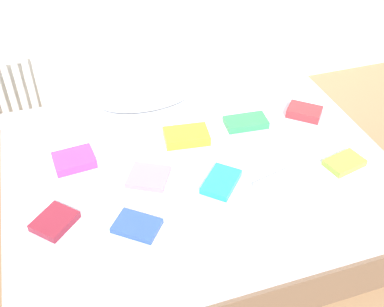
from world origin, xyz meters
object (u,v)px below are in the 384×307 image
at_px(textbook_blue, 137,226).
at_px(textbook_white, 279,185).
at_px(textbook_green, 246,122).
at_px(textbook_maroon, 55,221).
at_px(pillow, 146,95).
at_px(textbook_orange, 187,136).
at_px(textbook_pink, 149,177).
at_px(textbook_purple, 74,160).
at_px(textbook_lime, 344,163).
at_px(bed, 195,190).
at_px(textbook_teal, 221,182).
at_px(textbook_red, 304,112).

distance_m(textbook_blue, textbook_white, 0.72).
distance_m(textbook_green, textbook_maroon, 1.19).
height_order(pillow, textbook_orange, pillow).
xyz_separation_m(textbook_pink, textbook_maroon, (-0.47, -0.16, 0.00)).
xyz_separation_m(textbook_blue, textbook_green, (0.77, 0.57, 0.01)).
bearing_deg(textbook_blue, textbook_white, 41.02).
bearing_deg(textbook_purple, textbook_lime, -23.73).
bearing_deg(textbook_lime, textbook_purple, 148.47).
xyz_separation_m(bed, textbook_white, (0.31, -0.36, 0.27)).
xyz_separation_m(textbook_pink, textbook_teal, (0.33, -0.15, 0.00)).
xyz_separation_m(textbook_pink, textbook_orange, (0.28, 0.24, 0.01)).
distance_m(textbook_lime, textbook_green, 0.59).
bearing_deg(textbook_purple, pillow, 34.99).
bearing_deg(textbook_red, textbook_pink, -125.11).
distance_m(textbook_maroon, textbook_orange, 0.85).
relative_size(textbook_pink, textbook_purple, 0.95).
bearing_deg(textbook_lime, textbook_green, 112.76).
bearing_deg(textbook_teal, textbook_green, 6.04).
bearing_deg(textbook_teal, textbook_blue, 150.51).
relative_size(pillow, textbook_green, 2.44).
xyz_separation_m(textbook_pink, textbook_purple, (-0.34, 0.23, 0.01)).
relative_size(textbook_green, textbook_purple, 1.17).
height_order(pillow, textbook_maroon, pillow).
bearing_deg(textbook_maroon, textbook_pink, -24.97).
bearing_deg(textbook_maroon, textbook_orange, -15.41).
relative_size(pillow, textbook_white, 2.62).
height_order(textbook_blue, textbook_purple, textbook_purple).
height_order(textbook_lime, textbook_purple, textbook_purple).
bearing_deg(textbook_maroon, textbook_teal, -42.96).
relative_size(textbook_blue, textbook_white, 0.90).
relative_size(bed, textbook_red, 10.40).
xyz_separation_m(textbook_blue, textbook_teal, (0.46, 0.15, 0.00)).
height_order(textbook_pink, textbook_maroon, textbook_maroon).
relative_size(bed, textbook_purple, 9.80).
xyz_separation_m(bed, textbook_blue, (-0.40, -0.39, 0.27)).
height_order(pillow, textbook_white, pillow).
distance_m(textbook_purple, textbook_red, 1.35).
xyz_separation_m(textbook_green, textbook_orange, (-0.37, -0.02, 0.01)).
relative_size(bed, pillow, 3.43).
xyz_separation_m(pillow, textbook_blue, (-0.27, -0.94, -0.06)).
height_order(textbook_teal, textbook_maroon, textbook_maroon).
bearing_deg(pillow, textbook_orange, -72.06).
relative_size(textbook_purple, textbook_maroon, 1.13).
relative_size(pillow, textbook_teal, 2.71).
relative_size(textbook_pink, textbook_teal, 0.90).
distance_m(bed, textbook_blue, 0.62).
xyz_separation_m(textbook_lime, textbook_maroon, (-1.46, 0.05, 0.00)).
bearing_deg(bed, textbook_lime, -23.24).
bearing_deg(textbook_teal, textbook_lime, -52.82).
relative_size(textbook_purple, textbook_red, 1.06).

